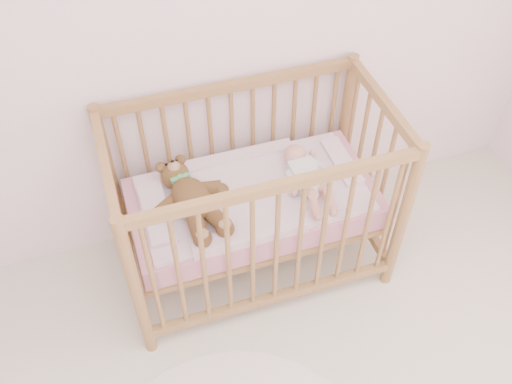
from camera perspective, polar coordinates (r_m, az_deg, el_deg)
name	(u,v)px	position (r m, az deg, el deg)	size (l,w,h in m)	color
wall_back	(182,14)	(2.59, -7.44, 17.20)	(4.00, 0.02, 2.70)	white
crib	(253,201)	(2.86, -0.31, -0.94)	(1.36, 0.76, 1.00)	#A77D46
mattress	(253,203)	(2.87, -0.31, -1.14)	(1.22, 0.62, 0.13)	pink
blanket	(253,193)	(2.82, -0.32, -0.12)	(1.10, 0.58, 0.06)	#EDA3C1
baby	(306,173)	(2.82, 5.04, 1.89)	(0.24, 0.50, 0.12)	white
teddy_bear	(192,199)	(2.69, -6.41, -0.68)	(0.40, 0.56, 0.16)	brown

